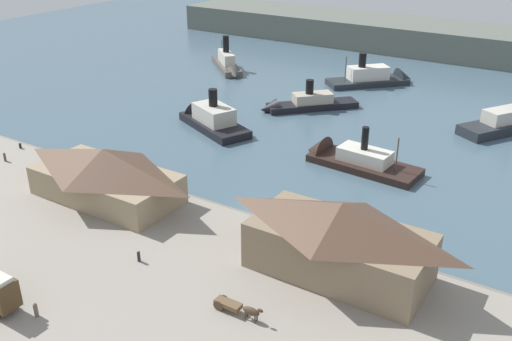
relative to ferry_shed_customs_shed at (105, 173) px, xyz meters
The scene contains 17 objects.
ground_plane 21.99m from the ferry_shed_customs_shed, 30.13° to the left, with size 320.00×320.00×0.00m, color #476070.
quay_promenade 22.13m from the ferry_shed_customs_shed, 31.35° to the right, with size 110.00×36.00×1.20m, color gray.
seawall_edge 20.36m from the ferry_shed_customs_shed, 21.09° to the left, with size 110.00×0.80×1.00m, color slate.
ferry_shed_customs_shed is the anchor object (origin of this frame).
ferry_shed_central_terminal 36.52m from the ferry_shed_customs_shed, ahead, with size 20.88×10.51×9.17m.
horse_cart 33.11m from the ferry_shed_customs_shed, 20.98° to the right, with size 5.83×1.31×1.87m.
pedestrian_walking_west 26.97m from the ferry_shed_customs_shed, 60.48° to the right, with size 0.44×0.44×1.79m.
pedestrian_standing_center 24.40m from the ferry_shed_customs_shed, behind, with size 0.40×0.40×1.61m.
pedestrian_near_cart 18.50m from the ferry_shed_customs_shed, 33.16° to the right, with size 0.38×0.38×1.55m.
mooring_post_east 21.01m from the ferry_shed_customs_shed, 164.15° to the left, with size 0.44×0.44×0.90m, color black.
mooring_post_center_east 27.47m from the ferry_shed_customs_shed, 168.97° to the left, with size 0.44×0.44×0.90m, color black.
ferry_moored_east 35.56m from the ferry_shed_customs_shed, 101.93° to the left, with size 19.88×13.50×10.28m.
ferry_near_quay 76.04m from the ferry_shed_customs_shed, 111.40° to the left, with size 17.71×16.93×10.09m.
ferry_moored_west 81.07m from the ferry_shed_customs_shed, 82.67° to the left, with size 19.38×19.64×10.10m.
ferry_approaching_west 40.27m from the ferry_shed_customs_shed, 53.92° to the left, with size 20.82×8.44×9.83m.
ferry_departing_north 53.55m from the ferry_shed_customs_shed, 86.01° to the left, with size 18.07×18.53×7.92m.
far_headland 122.15m from the ferry_shed_customs_shed, 81.29° to the left, with size 180.00×24.00×8.00m, color #60665B.
Camera 1 is at (39.87, -62.56, 40.59)m, focal length 40.42 mm.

